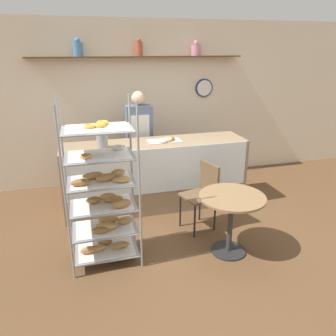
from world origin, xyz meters
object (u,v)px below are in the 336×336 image
at_px(pastry_rack, 104,196).
at_px(coffee_carafe, 102,136).
at_px(cafe_table, 231,210).
at_px(person_worker, 139,139).
at_px(cafe_chair, 203,189).
at_px(donut_tray_counter, 166,140).

height_order(pastry_rack, coffee_carafe, pastry_rack).
distance_m(pastry_rack, cafe_table, 1.42).
distance_m(person_worker, cafe_chair, 1.52).
height_order(cafe_table, donut_tray_counter, donut_tray_counter).
xyz_separation_m(person_worker, coffee_carafe, (-0.63, -0.70, 0.26)).
relative_size(coffee_carafe, donut_tray_counter, 0.71).
bearing_deg(person_worker, cafe_chair, -67.50).
bearing_deg(person_worker, cafe_table, -71.58).
bearing_deg(donut_tray_counter, cafe_table, -73.95).
height_order(cafe_chair, coffee_carafe, coffee_carafe).
xyz_separation_m(cafe_chair, donut_tray_counter, (-0.30, 0.75, 0.48)).
relative_size(cafe_table, donut_tray_counter, 1.57).
bearing_deg(cafe_table, person_worker, 108.42).
height_order(person_worker, cafe_chair, person_worker).
bearing_deg(coffee_carafe, cafe_table, -45.07).
xyz_separation_m(cafe_table, cafe_chair, (-0.10, 0.62, -0.00)).
xyz_separation_m(cafe_chair, coffee_carafe, (-1.19, 0.67, 0.62)).
height_order(person_worker, cafe_table, person_worker).
distance_m(person_worker, cafe_table, 2.13).
relative_size(pastry_rack, cafe_chair, 2.05).
relative_size(person_worker, cafe_table, 2.21).
height_order(pastry_rack, cafe_chair, pastry_rack).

